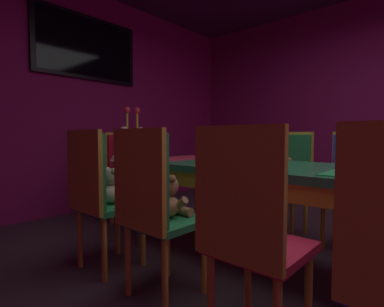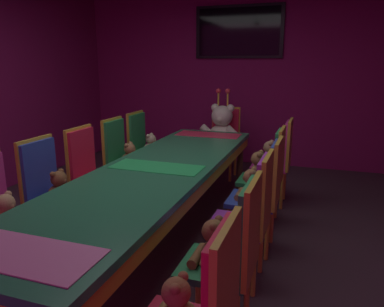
% 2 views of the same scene
% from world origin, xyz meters
% --- Properties ---
extents(ground_plane, '(7.90, 7.90, 0.00)m').
position_xyz_m(ground_plane, '(0.00, 0.00, 0.00)').
color(ground_plane, '#3F2D38').
extents(wall_back, '(5.20, 0.12, 2.80)m').
position_xyz_m(wall_back, '(0.00, 3.20, 1.40)').
color(wall_back, '#8C1959').
rests_on(wall_back, ground_plane).
extents(banquet_table, '(0.90, 3.58, 0.75)m').
position_xyz_m(banquet_table, '(0.00, 0.00, 0.66)').
color(banquet_table, '#26724C').
rests_on(banquet_table, ground_plane).
extents(chair_left_3, '(0.42, 0.41, 0.98)m').
position_xyz_m(chair_left_3, '(-0.87, 0.27, 0.60)').
color(chair_left_3, red).
rests_on(chair_left_3, ground_plane).
extents(chair_left_4, '(0.42, 0.41, 0.98)m').
position_xyz_m(chair_left_4, '(-0.87, 0.89, 0.60)').
color(chair_left_4, '#268C4C').
rests_on(chair_left_4, ground_plane).
extents(teddy_left_4, '(0.21, 0.28, 0.26)m').
position_xyz_m(teddy_left_4, '(-0.73, 0.89, 0.57)').
color(teddy_left_4, '#9E7247').
rests_on(teddy_left_4, chair_left_4).
extents(chair_left_5, '(0.42, 0.41, 0.98)m').
position_xyz_m(chair_left_5, '(-0.88, 1.46, 0.60)').
color(chair_left_5, '#268C4C').
rests_on(chair_left_5, ground_plane).
extents(teddy_left_5, '(0.21, 0.28, 0.26)m').
position_xyz_m(teddy_left_5, '(-0.74, 1.46, 0.57)').
color(teddy_left_5, beige).
rests_on(teddy_left_5, chair_left_5).
extents(chair_right_3, '(0.42, 0.41, 0.98)m').
position_xyz_m(chair_right_3, '(0.89, 0.27, 0.60)').
color(chair_right_3, '#2D47B2').
rests_on(chair_right_3, ground_plane).
extents(teddy_right_3, '(0.22, 0.28, 0.27)m').
position_xyz_m(teddy_right_3, '(0.74, 0.27, 0.57)').
color(teddy_right_3, olive).
rests_on(teddy_right_3, chair_right_3).
extents(chair_right_4, '(0.42, 0.41, 0.98)m').
position_xyz_m(chair_right_4, '(0.86, 0.84, 0.60)').
color(chair_right_4, '#268C4C').
rests_on(chair_right_4, ground_plane).
extents(teddy_right_4, '(0.23, 0.30, 0.29)m').
position_xyz_m(teddy_right_4, '(0.71, 0.84, 0.58)').
color(teddy_right_4, olive).
rests_on(teddy_right_4, chair_right_4).
extents(chair_right_5, '(0.42, 0.41, 0.98)m').
position_xyz_m(chair_right_5, '(0.89, 1.43, 0.60)').
color(chair_right_5, '#CC338C').
rests_on(chair_right_5, ground_plane).
extents(teddy_right_5, '(0.23, 0.29, 0.28)m').
position_xyz_m(teddy_right_5, '(0.75, 1.43, 0.58)').
color(teddy_right_5, tan).
rests_on(teddy_right_5, chair_right_5).
extents(throne_chair, '(0.41, 0.42, 0.98)m').
position_xyz_m(throne_chair, '(0.00, 2.33, 0.60)').
color(throne_chair, red).
rests_on(throne_chair, ground_plane).
extents(king_teddy_bear, '(0.62, 0.48, 0.79)m').
position_xyz_m(king_teddy_bear, '(0.00, 2.17, 0.71)').
color(king_teddy_bear, silver).
rests_on(king_teddy_bear, throne_chair).
extents(wall_tv, '(1.35, 0.06, 0.78)m').
position_xyz_m(wall_tv, '(0.00, 3.11, 2.05)').
color(wall_tv, black).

